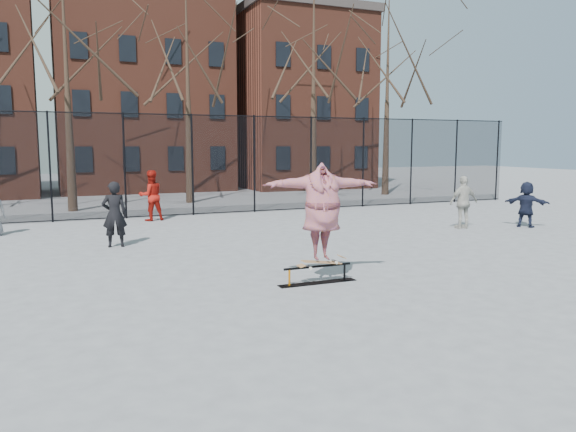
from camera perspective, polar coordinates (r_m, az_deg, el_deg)
name	(u,v)px	position (r m, az deg, el deg)	size (l,w,h in m)	color
ground	(300,301)	(10.23, 1.26, -8.65)	(100.00, 100.00, 0.00)	slate
skate_rail	(318,276)	(11.49, 3.02, -6.12)	(1.68, 0.26, 0.37)	black
skateboard	(322,262)	(11.47, 3.43, -4.72)	(0.91, 0.22, 0.11)	#93613A
skater	(322,212)	(11.30, 3.47, 0.42)	(2.41, 0.66, 1.96)	#4A388D
bystander_black	(114,214)	(16.09, -17.22, 0.17)	(0.66, 0.43, 1.81)	black
bystander_red	(151,196)	(21.32, -13.75, 2.03)	(0.91, 0.71, 1.86)	#A3160E
bystander_white	(464,202)	(19.66, 17.41, 1.34)	(1.04, 0.43, 1.77)	#B9B5AC
bystander_navy	(526,204)	(20.74, 23.05, 1.10)	(1.45, 0.46, 1.56)	#1A1F34
fence	(161,164)	(22.34, -12.73, 5.17)	(34.03, 0.07, 4.00)	black
tree_row	(135,41)	(26.77, -15.27, 16.81)	(33.66, 7.46, 10.67)	black
rowhouses	(131,89)	(35.43, -15.65, 12.29)	(29.00, 7.00, 13.00)	#5C2B1E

